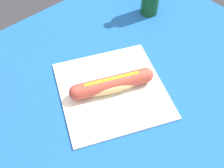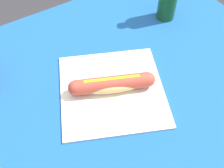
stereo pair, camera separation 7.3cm
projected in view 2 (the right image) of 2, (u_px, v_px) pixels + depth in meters
name	position (u px, v px, depth m)	size (l,w,h in m)	color
dining_table	(105.00, 112.00, 0.87)	(1.14, 0.83, 0.73)	brown
paper_wrapper	(112.00, 90.00, 0.76)	(0.28, 0.29, 0.01)	silver
hot_dog	(112.00, 84.00, 0.74)	(0.22, 0.12, 0.05)	#E5BC75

